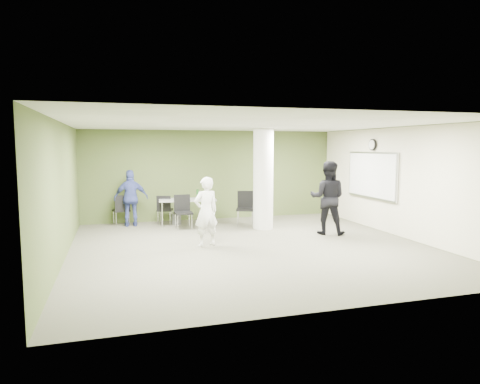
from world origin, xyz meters
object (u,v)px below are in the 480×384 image
object	(u,v)px
folding_table	(188,201)
man_blue	(131,198)
woman_white	(206,212)
man_black	(328,198)
chair_back_left	(122,208)

from	to	relation	value
folding_table	man_blue	distance (m)	1.63
folding_table	woman_white	xyz separation A→B (m)	(-0.03, -2.72, 0.08)
woman_white	man_blue	distance (m)	3.42
man_black	man_blue	bearing A→B (deg)	3.20
man_black	man_blue	distance (m)	5.55
folding_table	woman_white	size ratio (longest dim) A/B	1.05
folding_table	chair_back_left	distance (m)	1.94
chair_back_left	folding_table	bearing A→B (deg)	154.63
man_blue	woman_white	bearing A→B (deg)	116.61
woman_white	folding_table	bearing A→B (deg)	-104.20
folding_table	man_black	size ratio (longest dim) A/B	0.88
man_black	man_blue	world-z (taller)	man_black
man_black	chair_back_left	bearing A→B (deg)	2.97
folding_table	man_blue	xyz separation A→B (m)	(-1.60, 0.32, 0.09)
folding_table	man_blue	world-z (taller)	man_blue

